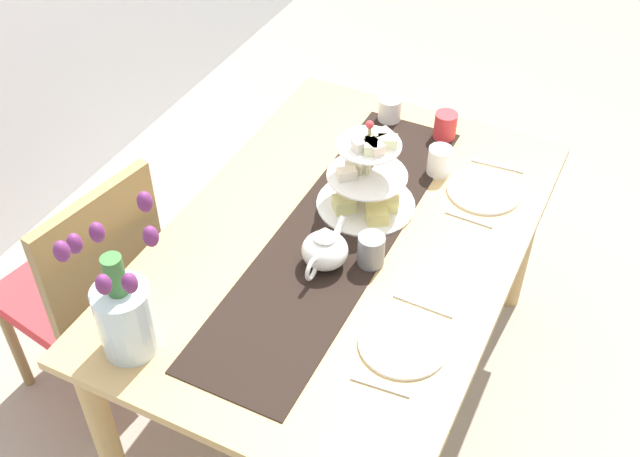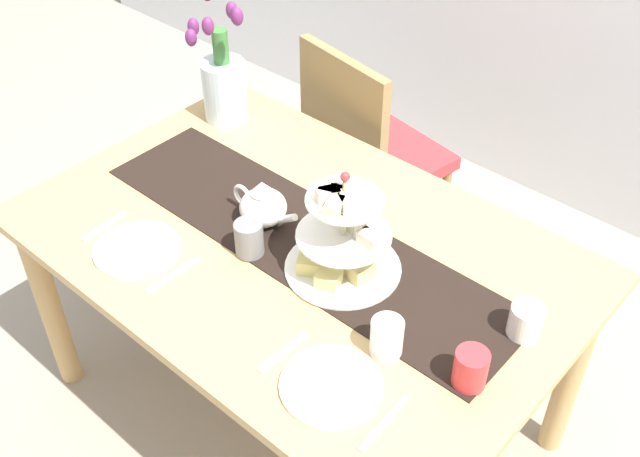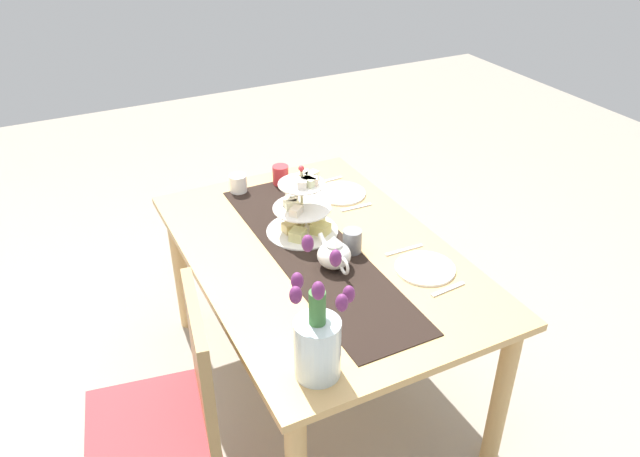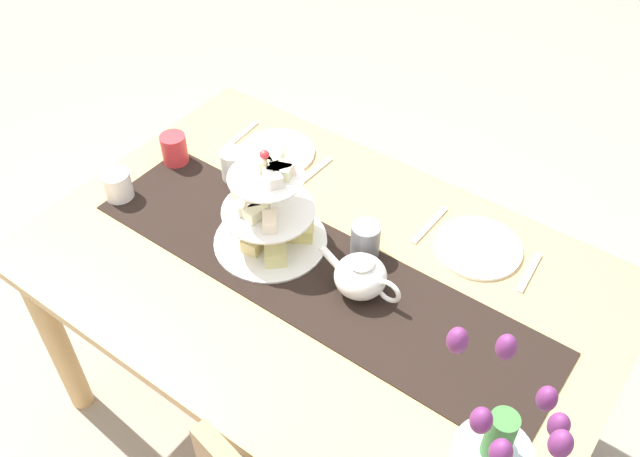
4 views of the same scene
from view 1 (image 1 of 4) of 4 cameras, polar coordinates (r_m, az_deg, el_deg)
The scene contains 17 objects.
ground_plane at distance 2.80m, azimuth 1.42°, elevation -11.60°, with size 8.00×8.00×0.00m, color gray.
dining_table at distance 2.33m, azimuth 1.67°, elevation -2.49°, with size 1.49×0.98×0.72m.
chair_left at distance 2.53m, azimuth -16.63°, elevation -3.95°, with size 0.49×0.49×0.91m.
table_runner at distance 2.26m, azimuth 1.22°, elevation -0.47°, with size 1.27×0.33×0.00m, color black.
tiered_cake_stand at distance 2.30m, azimuth 3.50°, elevation 3.51°, with size 0.30×0.30×0.30m.
teapot at distance 2.14m, azimuth 0.35°, elevation -1.53°, with size 0.24×0.13×0.14m.
tulip_vase at distance 1.94m, azimuth -14.21°, elevation -5.82°, with size 0.24×0.20×0.42m.
cream_jug at distance 2.72m, azimuth 5.14°, elevation 8.69°, with size 0.08×0.08×0.09m, color white.
dinner_plate_left at distance 1.99m, azimuth 6.12°, elevation -8.36°, with size 0.23×0.23×0.01m, color white.
fork_left at distance 1.91m, azimuth 4.48°, elevation -11.43°, with size 0.02×0.15×0.01m, color silver.
knife_left at distance 2.08m, azimuth 7.59°, elevation -5.60°, with size 0.01×0.17×0.01m, color silver.
dinner_plate_right at distance 2.47m, azimuth 11.94°, elevation 2.75°, with size 0.23×0.23×0.01m, color white.
fork_right at distance 2.36m, azimuth 10.89°, elevation 0.72°, with size 0.02×0.15×0.01m, color silver.
knife_right at distance 2.58m, azimuth 12.89°, elevation 4.53°, with size 0.01×0.17×0.01m, color silver.
mug_grey at distance 2.15m, azimuth 3.77°, elevation -1.58°, with size 0.08×0.08×0.10m, color slate.
mug_white_text at distance 2.49m, azimuth 8.76°, elevation 4.92°, with size 0.08×0.08×0.10m, color white.
mug_orange at distance 2.65m, azimuth 9.18°, elevation 7.43°, with size 0.08×0.08×0.10m, color red.
Camera 1 is at (-1.52, -0.67, 2.26)m, focal length 43.61 mm.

